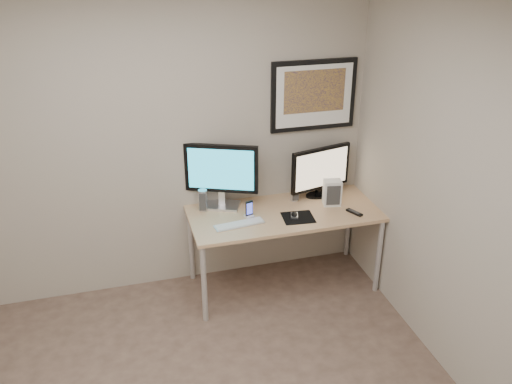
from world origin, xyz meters
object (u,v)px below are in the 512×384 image
(speaker_left, at_px, (203,200))
(keyboard, at_px, (239,224))
(monitor_tv, at_px, (321,171))
(phone_dock, at_px, (249,209))
(speaker_right, at_px, (295,190))
(monitor_large, at_px, (221,173))
(framed_art, at_px, (314,95))
(desk, at_px, (284,219))
(fan_unit, at_px, (332,193))

(speaker_left, relative_size, keyboard, 0.46)
(monitor_tv, height_order, phone_dock, monitor_tv)
(speaker_right, bearing_deg, monitor_large, 179.04)
(framed_art, height_order, monitor_large, framed_art)
(desk, distance_m, fan_unit, 0.47)
(phone_dock, bearing_deg, keyboard, -152.37)
(monitor_large, distance_m, fan_unit, 0.96)
(framed_art, height_order, keyboard, framed_art)
(speaker_right, relative_size, keyboard, 0.46)
(framed_art, distance_m, speaker_right, 0.83)
(monitor_large, bearing_deg, fan_unit, 9.99)
(monitor_tv, xyz_separation_m, keyboard, (-0.82, -0.32, -0.24))
(desk, bearing_deg, speaker_right, 50.46)
(desk, xyz_separation_m, monitor_large, (-0.48, 0.24, 0.38))
(speaker_left, xyz_separation_m, phone_dock, (0.34, -0.22, -0.02))
(framed_art, bearing_deg, monitor_large, -173.64)
(speaker_left, bearing_deg, framed_art, 21.46)
(monitor_tv, distance_m, speaker_right, 0.29)
(monitor_large, bearing_deg, speaker_right, 18.77)
(speaker_left, bearing_deg, speaker_right, 13.05)
(speaker_right, bearing_deg, monitor_tv, 7.71)
(keyboard, bearing_deg, monitor_tv, 14.55)
(speaker_left, height_order, keyboard, speaker_left)
(framed_art, height_order, fan_unit, framed_art)
(monitor_tv, bearing_deg, speaker_left, 166.08)
(desk, height_order, keyboard, keyboard)
(desk, height_order, monitor_tv, monitor_tv)
(speaker_left, distance_m, speaker_right, 0.81)
(framed_art, height_order, speaker_left, framed_art)
(monitor_tv, distance_m, speaker_left, 1.06)
(monitor_large, xyz_separation_m, fan_unit, (0.92, -0.21, -0.20))
(framed_art, relative_size, keyboard, 1.83)
(monitor_large, bearing_deg, speaker_left, -149.07)
(desk, relative_size, framed_art, 2.13)
(keyboard, height_order, fan_unit, fan_unit)
(speaker_left, bearing_deg, fan_unit, 4.89)
(speaker_left, bearing_deg, desk, -3.50)
(speaker_left, bearing_deg, keyboard, -40.28)
(desk, bearing_deg, keyboard, -164.52)
(desk, bearing_deg, phone_dock, -178.32)
(fan_unit, bearing_deg, monitor_tv, 113.17)
(framed_art, bearing_deg, fan_unit, -73.92)
(phone_dock, distance_m, fan_unit, 0.75)
(monitor_tv, bearing_deg, monitor_large, 164.48)
(monitor_tv, relative_size, keyboard, 1.40)
(desk, relative_size, monitor_tv, 2.77)
(monitor_large, bearing_deg, phone_dock, -32.04)
(phone_dock, xyz_separation_m, fan_unit, (0.75, 0.03, 0.04))
(speaker_right, bearing_deg, desk, -126.13)
(monitor_tv, distance_m, fan_unit, 0.23)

